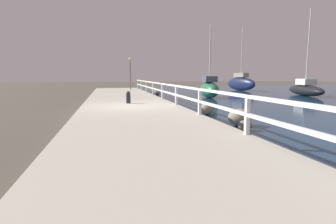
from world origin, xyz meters
The scene contains 12 objects.
ground_plane centered at (0.00, 0.00, 0.00)m, with size 120.00×120.00×0.00m, color #4C473D.
dock_walkway centered at (0.00, 0.00, 0.16)m, with size 4.45×36.00×0.31m.
railing centered at (2.13, 0.00, 0.95)m, with size 0.10×32.50×0.93m.
boulder_mid_strip centered at (3.10, -1.37, 0.24)m, with size 0.64×0.58×0.48m.
boulder_water_edge centered at (3.06, -4.75, 0.16)m, with size 0.43×0.39×0.32m.
boulder_upstream centered at (3.25, -4.05, 0.29)m, with size 0.78×0.70×0.59m.
boulder_far_strip centered at (3.22, 10.77, 0.21)m, with size 0.55×0.50×0.41m.
mooring_bollard centered at (-0.03, 1.18, 0.62)m, with size 0.22×0.22×0.61m.
dock_lamp centered at (1.09, 12.85, 2.54)m, with size 0.26×0.26×3.03m.
sailboat_green centered at (6.55, 6.87, 0.71)m, with size 1.68×3.39×5.44m.
sailboat_navy centered at (13.58, 15.02, 0.85)m, with size 1.75×4.87×6.93m.
sailboat_black centered at (15.12, 6.88, 0.56)m, with size 2.71×5.59×7.07m.
Camera 1 is at (-1.03, -11.93, 1.68)m, focal length 28.00 mm.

